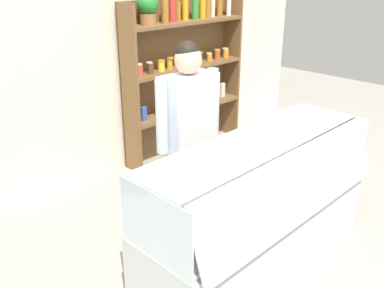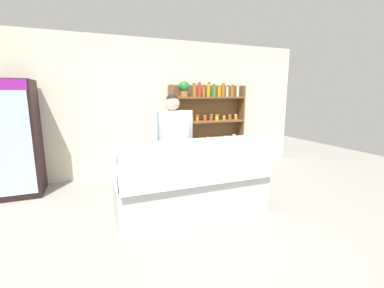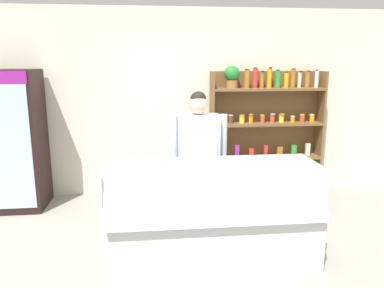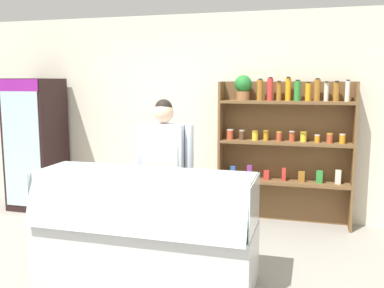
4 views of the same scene
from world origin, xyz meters
The scene contains 6 objects.
ground_plane centered at (0.00, 0.00, 0.00)m, with size 12.00×12.00×0.00m, color gray.
back_wall centered at (0.00, 2.18, 1.35)m, with size 6.80×0.10×2.70m, color silver.
drinks_fridge centered at (-2.33, 1.73, 0.93)m, with size 0.65×0.67×1.85m.
shelving_unit centered at (1.11, 1.99, 1.07)m, with size 1.67×0.29×1.89m.
deli_display_case centered at (0.02, 0.01, 0.31)m, with size 2.02×0.72×1.01m.
shop_clerk centered at (-0.03, 0.70, 0.97)m, with size 0.65×0.25×1.63m.
Camera 4 is at (1.47, -3.48, 1.82)m, focal length 40.00 mm.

